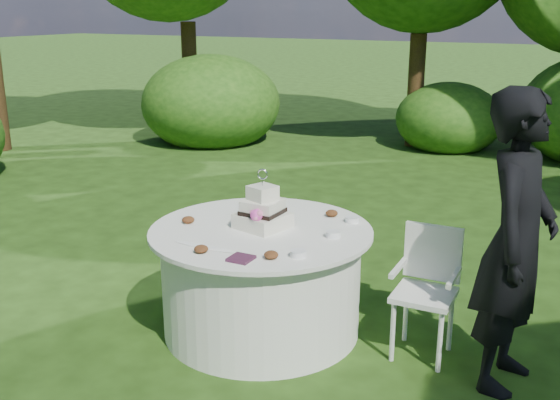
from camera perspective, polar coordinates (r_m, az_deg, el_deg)
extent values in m
plane|color=#1D370F|center=(4.87, -1.60, -11.13)|extent=(80.00, 80.00, 0.00)
cube|color=#441D36|center=(4.02, -3.42, -5.11)|extent=(0.14, 0.14, 0.02)
ellipsoid|color=white|center=(4.24, -6.49, -4.07)|extent=(0.48, 0.07, 0.01)
imported|color=black|center=(4.11, 19.87, -3.52)|extent=(0.51, 0.71, 1.84)
cylinder|color=white|center=(4.71, -1.64, -7.13)|extent=(1.40, 1.40, 0.74)
cylinder|color=silver|center=(4.57, -1.67, -2.70)|extent=(1.56, 1.56, 0.03)
cube|color=white|center=(4.57, -1.51, -1.81)|extent=(0.38, 0.38, 0.10)
cube|color=silver|center=(4.54, -1.52, -0.61)|extent=(0.25, 0.25, 0.10)
cube|color=silver|center=(4.51, -1.53, 0.60)|extent=(0.21, 0.21, 0.10)
cube|color=black|center=(4.55, -1.52, -1.03)|extent=(0.26, 0.26, 0.03)
sphere|color=#EC45B7|center=(4.42, -2.07, -1.33)|extent=(0.08, 0.08, 0.08)
cylinder|color=silver|center=(4.49, -1.54, 1.52)|extent=(0.01, 0.01, 0.05)
torus|color=silver|center=(4.48, -1.54, 2.26)|extent=(0.08, 0.02, 0.08)
cube|color=white|center=(4.44, 12.44, -8.09)|extent=(0.39, 0.39, 0.04)
cube|color=white|center=(4.50, 13.17, -4.46)|extent=(0.38, 0.04, 0.38)
cylinder|color=silver|center=(4.44, 9.78, -11.24)|extent=(0.03, 0.03, 0.42)
cylinder|color=white|center=(4.37, 13.74, -11.92)|extent=(0.03, 0.03, 0.42)
cylinder|color=white|center=(4.70, 10.89, -9.62)|extent=(0.03, 0.03, 0.42)
cylinder|color=white|center=(4.64, 14.62, -10.23)|extent=(0.03, 0.03, 0.42)
cube|color=white|center=(4.41, 10.27, -5.82)|extent=(0.04, 0.35, 0.03)
cube|color=silver|center=(4.34, 14.91, -6.53)|extent=(0.04, 0.35, 0.03)
cylinder|color=white|center=(5.03, -2.32, -0.44)|extent=(0.10, 0.10, 0.04)
cylinder|color=white|center=(4.72, 6.30, -1.70)|extent=(0.10, 0.10, 0.04)
cylinder|color=white|center=(4.41, 4.64, -2.98)|extent=(0.10, 0.10, 0.04)
cylinder|color=white|center=(4.06, 1.59, -4.69)|extent=(0.10, 0.10, 0.04)
ellipsoid|color=#562D16|center=(4.15, -6.89, -4.26)|extent=(0.09, 0.09, 0.05)
ellipsoid|color=#562D16|center=(4.72, -8.00, -1.72)|extent=(0.09, 0.09, 0.05)
ellipsoid|color=#562D16|center=(4.02, -0.78, -4.80)|extent=(0.09, 0.09, 0.05)
ellipsoid|color=#562D16|center=(4.83, 4.52, -1.15)|extent=(0.09, 0.09, 0.05)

